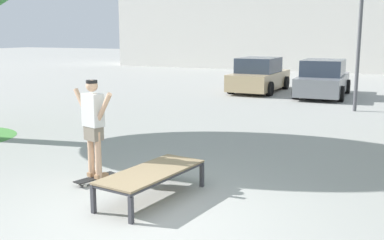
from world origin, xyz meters
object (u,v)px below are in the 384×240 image
(skateboard, at_px, (96,178))
(car_tan, at_px, (259,76))
(skater, at_px, (93,122))
(car_grey, at_px, (323,80))
(skate_box, at_px, (152,173))

(skateboard, distance_m, car_tan, 13.57)
(skater, relative_size, car_grey, 0.40)
(skater, bearing_deg, car_tan, 94.61)
(skater, height_order, car_tan, skater)
(skateboard, bearing_deg, skate_box, -13.02)
(skater, xyz_separation_m, car_grey, (1.73, 13.05, -0.38))
(skate_box, xyz_separation_m, car_grey, (0.44, 13.35, 0.28))
(skater, bearing_deg, car_grey, 82.44)
(skate_box, xyz_separation_m, skater, (-1.29, 0.30, 0.66))
(skater, distance_m, car_grey, 13.17)
(car_grey, bearing_deg, skater, -97.56)
(skate_box, distance_m, car_tan, 14.02)
(skateboard, relative_size, car_grey, 0.19)
(skater, height_order, car_grey, skater)
(skater, distance_m, car_tan, 13.56)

